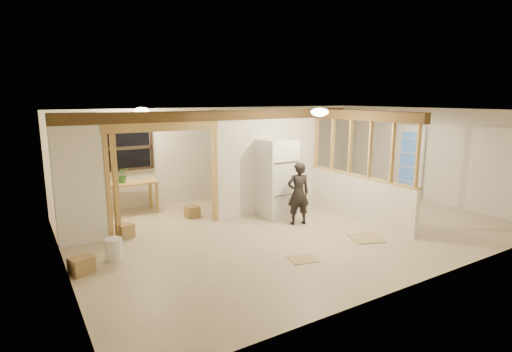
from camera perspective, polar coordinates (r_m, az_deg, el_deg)
floor at (r=8.88m, az=4.98°, el=-7.08°), size 9.00×6.50×0.01m
ceiling at (r=8.44m, az=5.27°, el=9.29°), size 9.00×6.50×0.01m
wall_back at (r=11.31m, az=-4.75°, el=3.40°), size 9.00×0.01×2.50m
wall_front at (r=6.33m, az=22.97°, el=-3.61°), size 9.00×0.01×2.50m
wall_left at (r=6.95m, az=-26.25°, el=-2.63°), size 0.01×6.50×2.50m
wall_right at (r=11.80m, az=22.99°, el=2.87°), size 0.01×6.50×2.50m
partition_left_stub at (r=8.16m, az=-23.95°, el=-0.53°), size 0.90×0.12×2.50m
partition_center at (r=9.65m, az=1.83°, el=2.10°), size 2.80×0.12×2.50m
doorway_frame at (r=8.55m, az=-12.89°, el=-0.37°), size 2.46×0.14×2.20m
header_beam_back at (r=8.94m, az=-4.64°, el=8.63°), size 7.00×0.18×0.22m
header_beam_right at (r=9.21m, az=14.88°, el=8.38°), size 0.18×3.30×0.22m
pony_wall at (r=9.47m, az=14.31°, el=-3.05°), size 0.12×3.20×1.00m
stud_partition at (r=9.26m, az=14.65°, el=3.93°), size 0.14×3.20×1.32m
window_back at (r=10.30m, az=-17.61°, el=3.84°), size 1.12×0.10×1.10m
french_door at (r=12.00m, az=21.13°, el=1.93°), size 0.12×0.86×2.00m
ceiling_dome_main at (r=8.24m, az=9.07°, el=9.02°), size 0.36×0.36×0.16m
ceiling_dome_util at (r=9.41m, az=-16.04°, el=8.98°), size 0.32×0.32×0.14m
hanging_bulb at (r=8.92m, az=-11.58°, el=7.15°), size 0.07×0.07×0.07m
refrigerator at (r=9.34m, az=3.02°, el=-0.32°), size 0.75×0.73×1.83m
woman at (r=8.82m, az=6.06°, el=-2.48°), size 0.58×0.47×1.40m
work_table at (r=10.07m, az=-17.56°, el=-2.99°), size 1.29×0.69×0.80m
potted_plant at (r=9.86m, az=-18.55°, el=0.09°), size 0.39×0.36×0.36m
shop_vac at (r=9.18m, az=-22.71°, el=-5.05°), size 0.61×0.61×0.68m
bookshelf at (r=12.61m, az=6.50°, el=2.21°), size 0.82×0.27×1.65m
bucket at (r=7.43m, az=-19.66°, el=-9.81°), size 0.37×0.37×0.38m
box_util_a at (r=9.53m, az=-9.09°, el=-5.03°), size 0.32×0.28×0.26m
box_util_b at (r=8.53m, az=-18.19°, el=-7.39°), size 0.36×0.36×0.27m
box_front at (r=7.08m, az=-23.64°, el=-11.62°), size 0.42×0.38×0.28m
floor_panel_near at (r=8.34m, az=15.45°, el=-8.57°), size 0.75×0.75×0.02m
floor_panel_far at (r=7.12m, az=6.69°, el=-11.75°), size 0.51×0.45×0.01m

